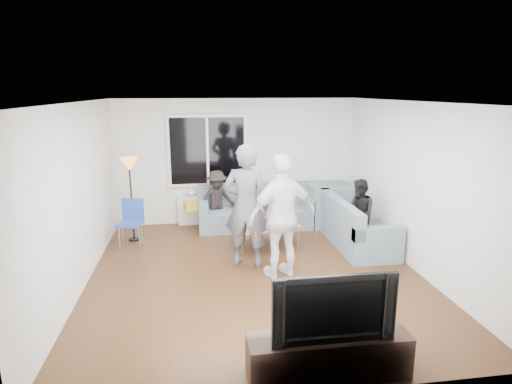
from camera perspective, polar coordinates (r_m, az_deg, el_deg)
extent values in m
cube|color=#56351C|center=(6.72, -0.10, -10.98)|extent=(5.00, 5.50, 0.04)
cube|color=white|center=(6.12, -0.11, 12.15)|extent=(5.00, 5.50, 0.04)
cube|color=silver|center=(8.99, -2.65, 4.11)|extent=(5.00, 0.04, 2.60)
cube|color=silver|center=(3.70, 6.17, -9.92)|extent=(5.00, 0.04, 2.60)
cube|color=silver|center=(6.44, -22.89, -0.73)|extent=(0.04, 5.50, 2.60)
cube|color=silver|center=(7.09, 20.48, 0.72)|extent=(0.04, 5.50, 2.60)
cube|color=white|center=(8.83, -6.51, 5.52)|extent=(1.62, 0.06, 1.47)
cube|color=black|center=(8.79, -6.50, 5.48)|extent=(1.50, 0.02, 1.35)
cube|color=white|center=(8.78, -6.50, 5.47)|extent=(0.05, 0.03, 1.35)
cube|color=silver|center=(9.05, -6.29, -2.32)|extent=(1.30, 0.12, 0.62)
imported|color=#345D25|center=(8.90, -5.35, 0.74)|extent=(0.24, 0.21, 0.37)
imported|color=silver|center=(8.91, -8.71, 0.01)|extent=(0.17, 0.17, 0.18)
cube|color=slate|center=(9.08, 9.67, -1.63)|extent=(0.85, 0.85, 0.85)
cube|color=gold|center=(8.60, -8.25, -1.83)|extent=(0.43, 0.38, 0.14)
cube|color=maroon|center=(8.74, -1.48, -1.45)|extent=(0.38, 0.33, 0.13)
cube|color=#956B48|center=(7.67, 1.61, -6.04)|extent=(1.23, 0.91, 0.40)
cylinder|color=maroon|center=(7.55, 1.59, -4.06)|extent=(0.17, 0.17, 0.17)
imported|color=#535459|center=(6.69, -1.28, -1.91)|extent=(0.83, 0.67, 1.98)
imported|color=silver|center=(6.31, 3.55, -3.33)|extent=(1.19, 0.76, 1.88)
imported|color=black|center=(7.86, 13.64, -2.77)|extent=(0.49, 0.61, 1.23)
imported|color=black|center=(8.64, -5.23, -1.06)|extent=(0.88, 0.67, 1.20)
cube|color=#35231A|center=(4.54, 9.65, -20.79)|extent=(1.60, 0.40, 0.44)
imported|color=black|center=(4.25, 9.96, -14.51)|extent=(1.19, 0.16, 0.68)
cylinder|color=orange|center=(7.57, 3.00, -3.85)|extent=(0.07, 0.07, 0.22)
cylinder|color=black|center=(7.71, 3.79, -3.62)|extent=(0.07, 0.07, 0.19)
cylinder|color=#24961B|center=(7.42, 0.77, -4.04)|extent=(0.08, 0.08, 0.26)
cylinder|color=black|center=(7.75, 1.94, -3.48)|extent=(0.07, 0.07, 0.20)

